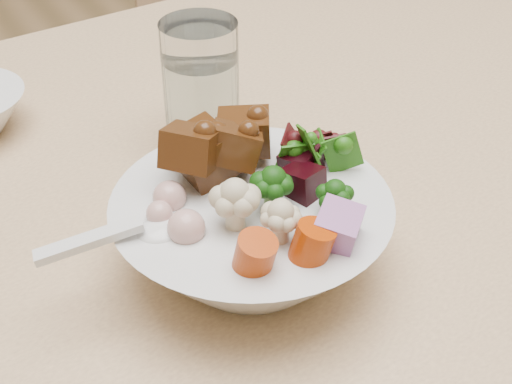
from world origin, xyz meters
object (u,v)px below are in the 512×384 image
dining_table (365,194)px  food_bowl (253,227)px  water_glass (201,90)px  chair_far (245,89)px

dining_table → food_bowl: size_ratio=7.61×
food_bowl → water_glass: (0.05, 0.19, 0.02)m
dining_table → food_bowl: 0.26m
chair_far → dining_table: bearing=-95.5°
food_bowl → water_glass: size_ratio=1.71×
chair_far → food_bowl: 0.92m
dining_table → food_bowl: (-0.21, -0.11, 0.12)m
dining_table → chair_far: size_ratio=2.05×
food_bowl → chair_far: bearing=61.0°
food_bowl → water_glass: 0.20m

